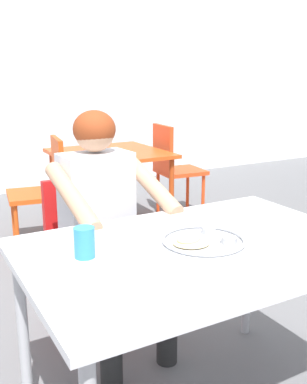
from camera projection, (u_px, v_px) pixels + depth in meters
name	position (u px, v px, depth m)	size (l,w,h in m)	color
table_foreground	(198.00, 262.00, 1.67)	(1.28, 0.85, 0.74)	silver
thali_tray	(203.00, 240.00, 1.66)	(0.31, 0.31, 0.03)	#B7BABF
drinking_cup	(84.00, 241.00, 1.53)	(0.07, 0.07, 0.11)	#338CBF
chair_foreground	(88.00, 242.00, 2.39)	(0.45, 0.42, 0.81)	red
diner_foreground	(106.00, 211.00, 2.16)	(0.52, 0.57, 1.18)	#262626
table_background_red	(110.00, 161.00, 3.84)	(0.90, 0.89, 0.71)	#E04C19
chair_red_left	(45.00, 185.00, 3.57)	(0.47, 0.47, 0.86)	#D64B17
chair_red_right	(173.00, 165.00, 4.24)	(0.44, 0.42, 0.89)	#E7441B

